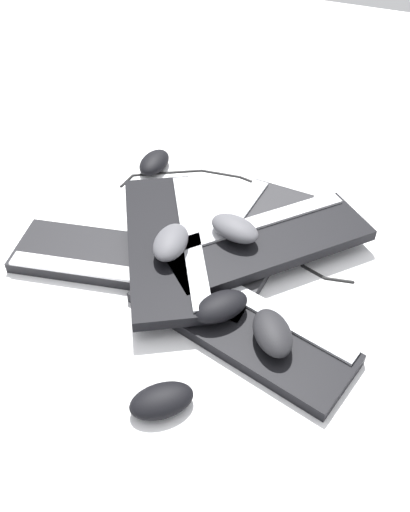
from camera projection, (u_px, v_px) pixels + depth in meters
ground_plane at (205, 253)px, 1.24m from camera, size 3.20×3.20×0.00m
keyboard_0 at (117, 259)px, 1.20m from camera, size 0.46×0.23×0.03m
keyboard_1 at (241, 326)px, 1.07m from camera, size 0.46×0.26×0.03m
keyboard_2 at (246, 245)px, 1.24m from camera, size 0.18×0.45×0.03m
keyboard_3 at (166, 243)px, 1.19m from camera, size 0.35×0.46×0.03m
keyboard_4 at (268, 242)px, 1.20m from camera, size 0.41×0.43×0.03m
mouse_0 at (171, 242)px, 1.14m from camera, size 0.08×0.12×0.04m
mouse_1 at (154, 162)px, 1.46m from camera, size 0.07×0.11×0.04m
mouse_2 at (272, 333)px, 1.01m from camera, size 0.12×0.13×0.04m
mouse_3 at (221, 306)px, 1.06m from camera, size 0.12×0.13×0.04m
mouse_4 at (162, 401)px, 0.95m from camera, size 0.13×0.12×0.04m
mouse_5 at (235, 228)px, 1.17m from camera, size 0.12×0.09×0.04m
cable_0 at (242, 204)px, 1.35m from camera, size 0.61×0.28×0.01m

